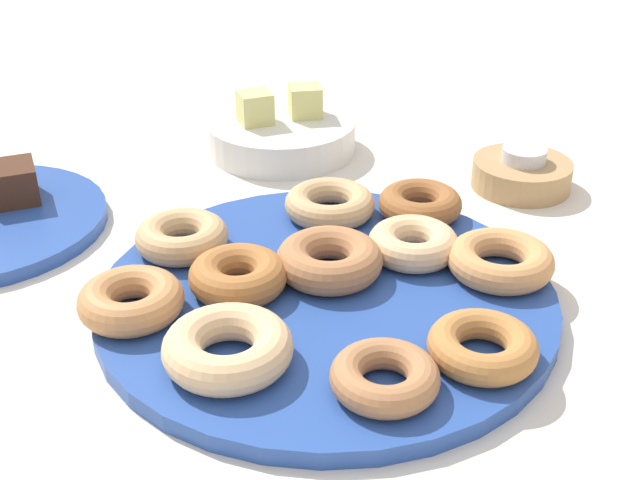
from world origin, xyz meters
TOP-DOWN VIEW (x-y plane):
  - ground_plane at (0.00, 0.00)m, footprint 2.40×2.40m
  - donut_plate at (0.00, 0.00)m, footprint 0.38×0.38m
  - donut_0 at (0.08, 0.04)m, footprint 0.08×0.08m
  - donut_1 at (-0.16, -0.01)m, footprint 0.11×0.11m
  - donut_2 at (-0.07, 0.01)m, footprint 0.11×0.11m
  - donut_3 at (0.01, 0.02)m, footprint 0.10×0.10m
  - donut_4 at (0.03, 0.13)m, footprint 0.10×0.10m
  - donut_5 at (0.02, -0.13)m, footprint 0.09×0.09m
  - donut_6 at (0.15, -0.00)m, footprint 0.12×0.12m
  - donut_7 at (0.11, 0.11)m, footprint 0.10×0.10m
  - donut_8 at (0.09, -0.11)m, footprint 0.10×0.10m
  - donut_9 at (-0.09, -0.09)m, footprint 0.13×0.13m
  - donut_10 at (-0.11, 0.09)m, footprint 0.12×0.12m
  - brownie_far at (-0.28, 0.22)m, footprint 0.06×0.06m
  - candle_holder at (0.24, 0.19)m, footprint 0.10×0.10m
  - tealight at (0.24, 0.19)m, footprint 0.05×0.05m
  - fruit_bowl at (0.01, 0.33)m, footprint 0.17×0.17m
  - melon_chunk_left at (-0.02, 0.33)m, footprint 0.04×0.04m
  - melon_chunk_right at (0.04, 0.34)m, footprint 0.04×0.04m

SIDE VIEW (x-z plane):
  - ground_plane at x=0.00m, z-range 0.00..0.00m
  - donut_plate at x=0.00m, z-range 0.00..0.01m
  - candle_holder at x=0.24m, z-range 0.00..0.03m
  - fruit_bowl at x=0.01m, z-range 0.00..0.04m
  - donut_5 at x=0.02m, z-range 0.01..0.04m
  - donut_8 at x=0.09m, z-range 0.01..0.04m
  - donut_4 at x=0.03m, z-range 0.01..0.04m
  - donut_6 at x=0.15m, z-range 0.01..0.04m
  - donut_7 at x=0.11m, z-range 0.01..0.04m
  - donut_0 at x=0.08m, z-range 0.01..0.04m
  - donut_10 at x=-0.11m, z-range 0.01..0.04m
  - donut_1 at x=-0.16m, z-range 0.01..0.04m
  - donut_2 at x=-0.07m, z-range 0.01..0.04m
  - donut_9 at x=-0.09m, z-range 0.01..0.04m
  - donut_3 at x=0.01m, z-range 0.01..0.04m
  - brownie_far at x=-0.28m, z-range 0.01..0.05m
  - tealight at x=0.24m, z-range 0.03..0.04m
  - melon_chunk_left at x=-0.02m, z-range 0.04..0.07m
  - melon_chunk_right at x=0.04m, z-range 0.04..0.07m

